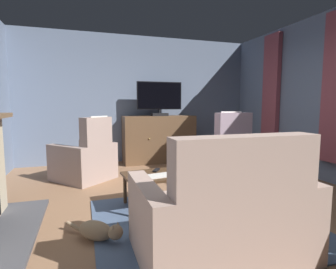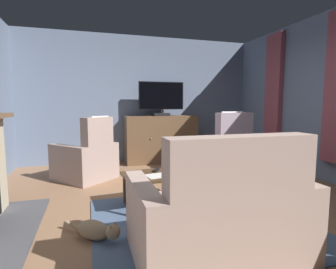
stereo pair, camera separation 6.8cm
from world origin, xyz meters
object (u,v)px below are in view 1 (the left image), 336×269
Objects in this scene: cat at (99,231)px; tv_cabinet at (159,140)px; coffee_table at (164,177)px; armchair_facing_sofa at (85,160)px; tv_remote at (156,170)px; armchair_beside_cabinet at (243,167)px; folded_newspaper at (159,176)px; television at (159,98)px; sofa_floral at (223,217)px.

tv_cabinet is at bearing 65.02° from cat.
armchair_facing_sofa reaches higher than coffee_table.
tv_cabinet is 9.27× the size of tv_remote.
armchair_beside_cabinet is at bearing -73.94° from tv_cabinet.
folded_newspaper is at bearing -62.49° from armchair_facing_sofa.
television is 0.96× the size of coffee_table.
television is at bearing 82.22° from sofa_floral.
tv_cabinet is at bearing 75.68° from coffee_table.
folded_newspaper is 1.44m from armchair_beside_cabinet.
sofa_floral is at bearing -30.87° from cat.
armchair_facing_sofa is at bearing -115.49° from tv_remote.
armchair_facing_sofa is at bearing 121.41° from coffee_table.
sofa_floral reaches higher than tv_cabinet.
coffee_table is (-0.65, -2.53, -0.12)m from tv_cabinet.
sofa_floral is 1.89m from armchair_beside_cabinet.
television reaches higher than coffee_table.
folded_newspaper is 1.00m from cat.
tv_cabinet is at bearing 106.06° from armchair_beside_cabinet.
cat is (-2.15, -0.90, -0.25)m from armchair_beside_cabinet.
folded_newspaper is at bearing 26.39° from tv_remote.
cat is at bearing -141.85° from coffee_table.
armchair_beside_cabinet is at bearing 22.75° from cat.
television is at bearing -90.00° from tv_cabinet.
television reaches higher than tv_cabinet.
coffee_table is at bearing -169.59° from armchair_beside_cabinet.
sofa_floral is at bearing -88.51° from folded_newspaper.
sofa_floral is 1.20× the size of armchair_beside_cabinet.
coffee_table is at bearing 38.15° from cat.
tv_remote is 0.57× the size of folded_newspaper.
tv_cabinet is 1.35× the size of armchair_beside_cabinet.
armchair_beside_cabinet reaches higher than cat.
tv_cabinet is at bearing 82.32° from sofa_floral.
sofa_floral reaches higher than coffee_table.
coffee_table is 3.45× the size of folded_newspaper.
tv_cabinet is at bearing 64.79° from folded_newspaper.
cat is at bearing -87.61° from armchair_facing_sofa.
armchair_facing_sofa is (-0.93, 1.53, -0.04)m from coffee_table.
armchair_facing_sofa reaches higher than tv_cabinet.
television is 0.71× the size of sofa_floral.
tv_cabinet is 1.35× the size of armchair_facing_sofa.
armchair_beside_cabinet reaches higher than folded_newspaper.
armchair_facing_sofa is at bearing 107.92° from folded_newspaper.
folded_newspaper is (-0.02, -0.24, -0.01)m from tv_remote.
tv_cabinet is 5.25× the size of folded_newspaper.
folded_newspaper is (-0.73, -2.57, -1.00)m from television.
sofa_floral is at bearing -68.90° from armchair_facing_sofa.
television is at bearing 64.49° from folded_newspaper.
tv_cabinet is 0.93m from television.
armchair_beside_cabinet is at bearing 3.90° from folded_newspaper.
tv_cabinet reaches higher than coffee_table.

